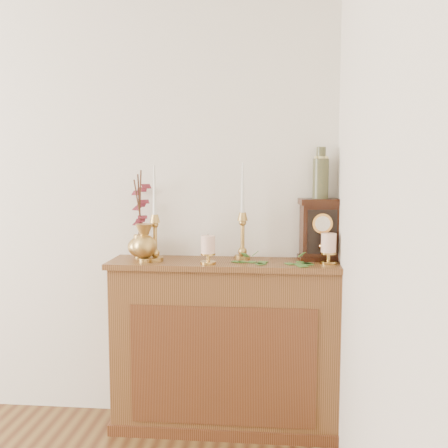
# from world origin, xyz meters

# --- Properties ---
(console_shelf) EXTENTS (1.24, 0.34, 0.93)m
(console_shelf) POSITION_xyz_m (1.40, 2.10, 0.44)
(console_shelf) COLOR brown
(console_shelf) RESTS_ON ground
(candlestick_left) EXTENTS (0.08, 0.08, 0.51)m
(candlestick_left) POSITION_xyz_m (1.03, 2.06, 1.10)
(candlestick_left) COLOR tan
(candlestick_left) RESTS_ON console_shelf
(candlestick_center) EXTENTS (0.09, 0.09, 0.52)m
(candlestick_center) POSITION_xyz_m (1.49, 2.16, 1.10)
(candlestick_center) COLOR tan
(candlestick_center) RESTS_ON console_shelf
(bud_vase) EXTENTS (0.13, 0.13, 0.20)m
(bud_vase) POSITION_xyz_m (0.98, 2.02, 1.03)
(bud_vase) COLOR tan
(bud_vase) RESTS_ON console_shelf
(ginger_jar) EXTENTS (0.20, 0.21, 0.48)m
(ginger_jar) POSITION_xyz_m (0.92, 2.19, 1.15)
(ginger_jar) COLOR tan
(ginger_jar) RESTS_ON console_shelf
(pillar_candle_left) EXTENTS (0.08, 0.08, 0.16)m
(pillar_candle_left) POSITION_xyz_m (1.32, 2.00, 1.01)
(pillar_candle_left) COLOR #B68B3F
(pillar_candle_left) RESTS_ON console_shelf
(pillar_candle_right) EXTENTS (0.09, 0.09, 0.17)m
(pillar_candle_right) POSITION_xyz_m (1.94, 2.07, 1.02)
(pillar_candle_right) COLOR #B68B3F
(pillar_candle_right) RESTS_ON console_shelf
(ivy_garland) EXTENTS (0.40, 0.16, 0.07)m
(ivy_garland) POSITION_xyz_m (1.61, 2.01, 0.94)
(ivy_garland) COLOR #3E6F2A
(ivy_garland) RESTS_ON console_shelf
(mantel_clock) EXTENTS (0.24, 0.18, 0.33)m
(mantel_clock) POSITION_xyz_m (1.90, 2.19, 1.09)
(mantel_clock) COLOR black
(mantel_clock) RESTS_ON console_shelf
(ceramic_vase) EXTENTS (0.08, 0.08, 0.27)m
(ceramic_vase) POSITION_xyz_m (1.90, 2.19, 1.38)
(ceramic_vase) COLOR #1A3429
(ceramic_vase) RESTS_ON mantel_clock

